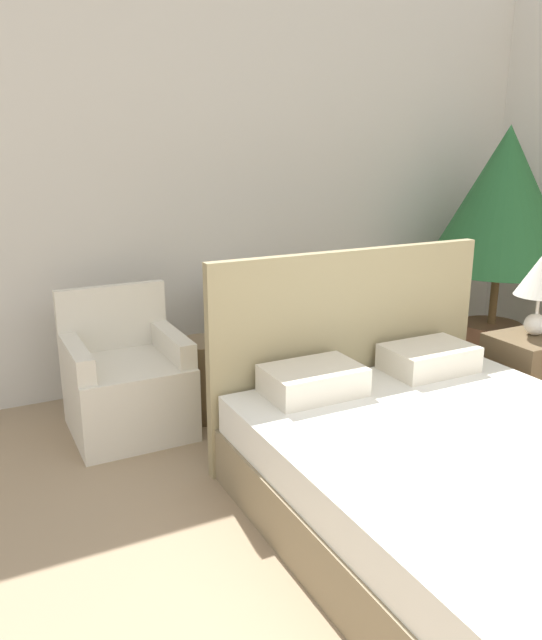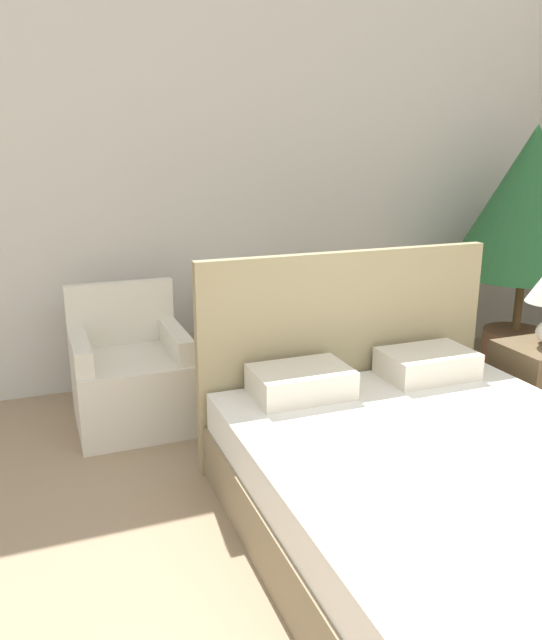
# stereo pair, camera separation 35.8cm
# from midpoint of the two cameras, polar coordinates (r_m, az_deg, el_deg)

# --- Properties ---
(wall_back) EXTENTS (10.00, 0.06, 2.90)m
(wall_back) POSITION_cam_midpoint_polar(r_m,az_deg,el_deg) (4.49, -6.81, 13.08)
(wall_back) COLOR silver
(wall_back) RESTS_ON ground_plane
(bed) EXTENTS (1.66, 2.23, 1.12)m
(bed) POSITION_cam_midpoint_polar(r_m,az_deg,el_deg) (2.81, 15.21, -14.74)
(bed) COLOR #8C7A5B
(bed) RESTS_ON ground_plane
(armchair_near_window_left) EXTENTS (0.66, 0.65, 0.83)m
(armchair_near_window_left) POSITION_cam_midpoint_polar(r_m,az_deg,el_deg) (3.83, -15.63, -6.02)
(armchair_near_window_left) COLOR silver
(armchair_near_window_left) RESTS_ON ground_plane
(armchair_near_window_right) EXTENTS (0.70, 0.69, 0.83)m
(armchair_near_window_right) POSITION_cam_midpoint_polar(r_m,az_deg,el_deg) (4.10, -2.51, -3.98)
(armchair_near_window_right) COLOR silver
(armchair_near_window_right) RESTS_ON ground_plane
(potted_palm) EXTENTS (1.10, 1.10, 1.79)m
(potted_palm) POSITION_cam_midpoint_polar(r_m,az_deg,el_deg) (4.96, 18.53, 9.86)
(potted_palm) COLOR brown
(potted_palm) RESTS_ON ground_plane
(nightstand) EXTENTS (0.46, 0.39, 0.55)m
(nightstand) POSITION_cam_midpoint_polar(r_m,az_deg,el_deg) (4.03, 20.19, -5.22)
(nightstand) COLOR brown
(nightstand) RESTS_ON ground_plane
(table_lamp) EXTENTS (0.29, 0.29, 0.49)m
(table_lamp) POSITION_cam_midpoint_polar(r_m,az_deg,el_deg) (3.90, 21.07, 3.44)
(table_lamp) COLOR white
(table_lamp) RESTS_ON nightstand
(side_table) EXTENTS (0.33, 0.33, 0.50)m
(side_table) POSITION_cam_midpoint_polar(r_m,az_deg,el_deg) (3.93, -8.72, -5.41)
(side_table) COLOR brown
(side_table) RESTS_ON ground_plane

